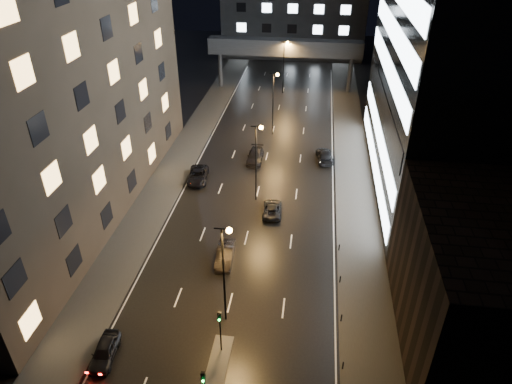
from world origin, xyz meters
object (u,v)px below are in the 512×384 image
car_away_a (105,351)px  car_toward_a (272,209)px  car_away_c (198,175)px  car_toward_b (325,155)px  car_away_b (225,255)px  car_away_d (255,156)px

car_away_a → car_toward_a: size_ratio=0.92×
car_away_c → car_toward_b: size_ratio=1.01×
car_away_b → car_away_c: bearing=110.1°
car_toward_b → car_away_b: bearing=60.3°
car_away_b → car_toward_a: 10.14m
car_away_a → car_away_b: bearing=56.1°
car_away_b → car_away_d: 22.46m
car_away_b → car_away_c: 17.29m
car_away_d → car_away_b: bearing=-90.6°
car_toward_b → car_toward_a: bearing=60.4°
car_away_c → car_away_a: bearing=-97.7°
car_away_c → car_toward_a: car_away_c is taller
car_away_a → car_toward_b: car_toward_b is taller
car_away_d → car_away_c: bearing=-136.8°
car_away_a → car_toward_b: bearing=60.2°
car_away_d → car_toward_b: 10.10m
car_away_d → car_toward_b: car_toward_b is taller
car_away_c → car_away_d: bearing=36.9°
car_away_b → car_toward_a: (3.93, 9.34, -0.14)m
car_toward_a → car_toward_b: (6.14, 14.70, 0.13)m
car_away_d → car_toward_a: size_ratio=1.14×
car_away_a → car_away_c: (0.54, 29.14, 0.03)m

